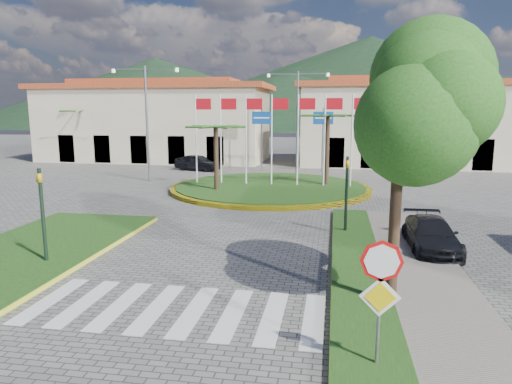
% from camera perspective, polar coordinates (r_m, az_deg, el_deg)
% --- Properties ---
extents(sidewalk_right, '(4.00, 28.00, 0.15)m').
position_cam_1_polar(sidewalk_right, '(9.94, 21.52, -20.29)').
color(sidewalk_right, gray).
rests_on(sidewalk_right, ground).
extents(verge_right, '(1.60, 28.00, 0.18)m').
position_cam_1_polar(verge_right, '(9.76, 14.15, -20.36)').
color(verge_right, '#1C4213').
rests_on(verge_right, ground).
extents(median_left, '(5.00, 14.00, 0.18)m').
position_cam_1_polar(median_left, '(16.96, -29.30, -8.00)').
color(median_left, '#1C4213').
rests_on(median_left, ground).
extents(crosswalk, '(8.00, 3.00, 0.01)m').
position_cam_1_polar(crosswalk, '(12.20, -10.49, -14.17)').
color(crosswalk, silver).
rests_on(crosswalk, ground).
extents(roundabout_island, '(12.70, 12.70, 6.00)m').
position_cam_1_polar(roundabout_island, '(29.07, 1.80, 0.61)').
color(roundabout_island, yellow).
rests_on(roundabout_island, ground).
extents(stop_sign, '(0.80, 0.11, 2.65)m').
position_cam_1_polar(stop_sign, '(9.00, 15.29, -11.08)').
color(stop_sign, slate).
rests_on(stop_sign, ground).
extents(deciduous_tree, '(3.60, 3.60, 6.80)m').
position_cam_1_polar(deciduous_tree, '(11.50, 17.70, 10.58)').
color(deciduous_tree, black).
rests_on(deciduous_tree, ground).
extents(traffic_light_left, '(0.15, 0.18, 3.20)m').
position_cam_1_polar(traffic_light_left, '(16.12, -25.17, -1.74)').
color(traffic_light_left, black).
rests_on(traffic_light_left, ground).
extents(traffic_light_right, '(0.15, 0.18, 3.20)m').
position_cam_1_polar(traffic_light_right, '(18.65, 11.26, 0.54)').
color(traffic_light_right, black).
rests_on(traffic_light_right, ground).
extents(traffic_light_far, '(0.18, 0.15, 3.20)m').
position_cam_1_polar(traffic_light_far, '(32.78, 16.85, 4.38)').
color(traffic_light_far, black).
rests_on(traffic_light_far, ground).
extents(direction_sign_west, '(1.60, 0.14, 5.20)m').
position_cam_1_polar(direction_sign_west, '(37.87, 0.71, 7.94)').
color(direction_sign_west, slate).
rests_on(direction_sign_west, ground).
extents(direction_sign_east, '(1.60, 0.14, 5.20)m').
position_cam_1_polar(direction_sign_east, '(37.40, 8.37, 7.80)').
color(direction_sign_east, slate).
rests_on(direction_sign_east, ground).
extents(street_lamp_centre, '(4.80, 0.16, 8.00)m').
position_cam_1_polar(street_lamp_centre, '(36.52, 5.19, 9.33)').
color(street_lamp_centre, slate).
rests_on(street_lamp_centre, ground).
extents(street_lamp_west, '(4.80, 0.16, 8.00)m').
position_cam_1_polar(street_lamp_west, '(33.05, -13.49, 9.01)').
color(street_lamp_west, slate).
rests_on(street_lamp_west, ground).
extents(building_left, '(23.32, 9.54, 8.05)m').
position_cam_1_polar(building_left, '(47.91, -12.39, 8.62)').
color(building_left, beige).
rests_on(building_left, ground).
extents(building_right, '(19.08, 9.54, 8.05)m').
position_cam_1_polar(building_right, '(44.81, 17.71, 8.29)').
color(building_right, beige).
rests_on(building_right, ground).
extents(hill_far_west, '(140.00, 140.00, 22.00)m').
position_cam_1_polar(hill_far_west, '(157.94, -12.41, 12.10)').
color(hill_far_west, black).
rests_on(hill_far_west, ground).
extents(hill_far_mid, '(180.00, 180.00, 30.00)m').
position_cam_1_polar(hill_far_mid, '(167.06, 13.95, 13.30)').
color(hill_far_mid, black).
rests_on(hill_far_mid, ground).
extents(hill_near_back, '(110.00, 110.00, 16.00)m').
position_cam_1_polar(hill_near_back, '(137.14, 4.03, 11.39)').
color(hill_near_back, black).
rests_on(hill_near_back, ground).
extents(white_van, '(4.19, 3.02, 1.06)m').
position_cam_1_polar(white_van, '(45.28, -13.63, 4.21)').
color(white_van, '#BDBDBF').
rests_on(white_van, ground).
extents(car_dark_a, '(4.27, 2.54, 1.36)m').
position_cam_1_polar(car_dark_a, '(38.89, -7.27, 3.71)').
color(car_dark_a, black).
rests_on(car_dark_a, ground).
extents(car_dark_b, '(4.23, 2.35, 1.32)m').
position_cam_1_polar(car_dark_b, '(42.52, 18.97, 3.75)').
color(car_dark_b, black).
rests_on(car_dark_b, ground).
extents(car_side_right, '(1.68, 4.02, 1.16)m').
position_cam_1_polar(car_side_right, '(17.67, 21.04, -5.01)').
color(car_side_right, black).
rests_on(car_side_right, ground).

